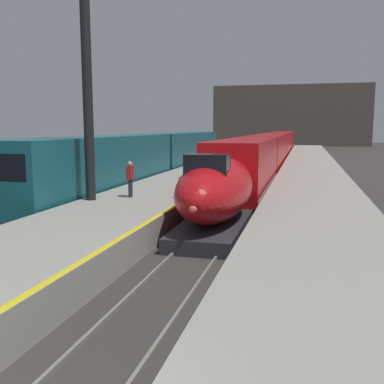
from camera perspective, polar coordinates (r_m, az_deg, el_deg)
platform_left at (r=29.96m, az=-0.36°, el=1.09°), size 4.80×110.00×1.05m
platform_right at (r=29.02m, az=15.32°, el=0.55°), size 4.80×110.00×1.05m
platform_left_safety_stripe at (r=29.41m, az=3.95°, el=1.97°), size 0.20×107.80×0.01m
rail_main_left at (r=32.07m, az=6.61°, el=0.68°), size 0.08×110.00×0.12m
rail_main_right at (r=31.91m, az=9.28°, el=0.58°), size 0.08×110.00×0.12m
rail_secondary_left at (r=34.09m, az=-7.01°, el=1.12°), size 0.08×110.00×0.12m
rail_secondary_right at (r=33.58m, az=-4.62°, el=1.05°), size 0.08×110.00×0.12m
highspeed_train_main at (r=51.18m, az=10.43°, el=5.60°), size 2.92×76.36×3.60m
regional_train_adjacent at (r=35.05m, az=-5.03°, el=4.75°), size 2.85×36.60×3.80m
station_column_mid at (r=20.58m, az=-13.49°, el=16.34°), size 4.00×0.68×10.48m
passenger_near_edge at (r=20.95m, az=-7.99°, el=2.03°), size 0.24×0.57×1.69m
rolling_suitcase at (r=20.55m, az=-1.46°, el=0.06°), size 0.40×0.22×0.98m
terminus_back_wall at (r=106.10m, az=12.57°, el=9.63°), size 36.00×2.00×14.00m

